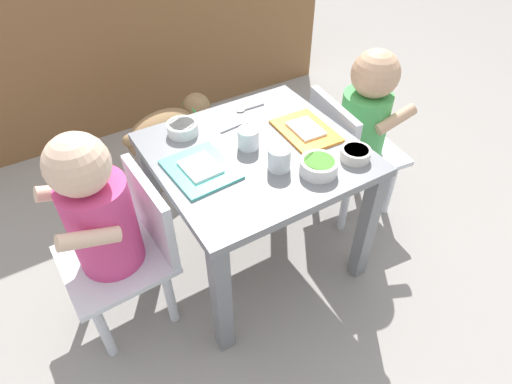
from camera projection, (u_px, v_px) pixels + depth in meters
ground_plane at (256, 254)px, 1.54m from camera, size 7.00×7.00×0.00m
kitchen_cabinet_back at (122, 19)px, 1.98m from camera, size 1.96×0.36×0.91m
dining_table at (256, 172)px, 1.29m from camera, size 0.57×0.54×0.46m
seated_child_left at (104, 218)px, 1.10m from camera, size 0.29×0.29×0.67m
seated_child_right at (362, 118)px, 1.47m from camera, size 0.31×0.31×0.64m
dog at (168, 131)px, 1.74m from camera, size 0.41×0.24×0.32m
food_tray_left at (200, 168)px, 1.17m from camera, size 0.17×0.20×0.02m
food_tray_right at (305, 130)px, 1.30m from camera, size 0.15×0.20×0.02m
water_cup_left at (279, 160)px, 1.16m from camera, size 0.06×0.06×0.06m
water_cup_right at (248, 140)px, 1.23m from camera, size 0.06×0.06×0.06m
cereal_bowl_right_side at (356, 154)px, 1.19m from camera, size 0.08×0.08×0.03m
cereal_bowl_left_side at (182, 128)px, 1.28m from camera, size 0.09×0.09×0.04m
veggie_bowl_near at (319, 166)px, 1.15m from camera, size 0.10×0.10×0.04m
spoon_by_left_tray at (248, 108)px, 1.40m from camera, size 0.10×0.02×0.01m
spoon_by_right_tray at (237, 125)px, 1.32m from camera, size 0.10×0.02×0.01m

